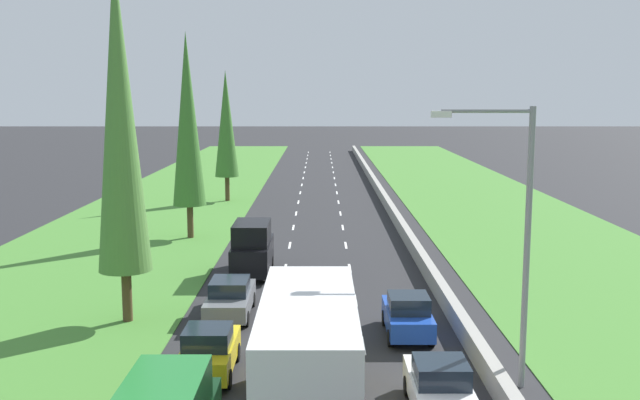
# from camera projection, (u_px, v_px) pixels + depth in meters

# --- Properties ---
(ground_plane) EXTENTS (300.00, 300.00, 0.00)m
(ground_plane) POSITION_uv_depth(u_px,v_px,m) (321.00, 208.00, 59.58)
(ground_plane) COLOR #28282B
(ground_plane) RESTS_ON ground
(grass_verge_left) EXTENTS (14.00, 140.00, 0.04)m
(grass_verge_left) POSITION_uv_depth(u_px,v_px,m) (169.00, 207.00, 59.62)
(grass_verge_left) COLOR #478433
(grass_verge_left) RESTS_ON ground
(grass_verge_right) EXTENTS (14.00, 140.00, 0.04)m
(grass_verge_right) POSITION_uv_depth(u_px,v_px,m) (493.00, 207.00, 59.53)
(grass_verge_right) COLOR #478433
(grass_verge_right) RESTS_ON ground
(median_barrier) EXTENTS (0.44, 120.00, 0.85)m
(median_barrier) POSITION_uv_depth(u_px,v_px,m) (389.00, 203.00, 59.50)
(median_barrier) COLOR #9E9B93
(median_barrier) RESTS_ON ground
(lane_markings) EXTENTS (3.64, 116.00, 0.01)m
(lane_markings) POSITION_uv_depth(u_px,v_px,m) (321.00, 208.00, 59.58)
(lane_markings) COLOR white
(lane_markings) RESTS_ON ground
(yellow_hatchback_left_lane) EXTENTS (1.74, 3.90, 1.72)m
(yellow_hatchback_left_lane) POSITION_uv_depth(u_px,v_px,m) (211.00, 351.00, 24.03)
(yellow_hatchback_left_lane) COLOR yellow
(yellow_hatchback_left_lane) RESTS_ON ground
(white_box_truck_centre_lane) EXTENTS (2.46, 9.40, 4.18)m
(white_box_truck_centre_lane) POSITION_uv_depth(u_px,v_px,m) (311.00, 362.00, 19.40)
(white_box_truck_centre_lane) COLOR black
(white_box_truck_centre_lane) RESTS_ON ground
(grey_sedan_left_lane) EXTENTS (1.82, 4.50, 1.64)m
(grey_sedan_left_lane) POSITION_uv_depth(u_px,v_px,m) (233.00, 298.00, 30.40)
(grey_sedan_left_lane) COLOR slate
(grey_sedan_left_lane) RESTS_ON ground
(black_van_left_lane) EXTENTS (1.96, 4.90, 2.82)m
(black_van_left_lane) POSITION_uv_depth(u_px,v_px,m) (255.00, 248.00, 37.30)
(black_van_left_lane) COLOR black
(black_van_left_lane) RESTS_ON ground
(white_hatchback_right_lane) EXTENTS (1.74, 3.90, 1.72)m
(white_hatchback_right_lane) POSITION_uv_depth(u_px,v_px,m) (442.00, 387.00, 21.06)
(white_hatchback_right_lane) COLOR white
(white_hatchback_right_lane) RESTS_ON ground
(blue_hatchback_right_lane) EXTENTS (1.74, 3.90, 1.72)m
(blue_hatchback_right_lane) POSITION_uv_depth(u_px,v_px,m) (410.00, 315.00, 27.88)
(blue_hatchback_right_lane) COLOR #1E47B7
(blue_hatchback_right_lane) RESTS_ON ground
(poplar_tree_second) EXTENTS (2.17, 2.17, 14.86)m
(poplar_tree_second) POSITION_uv_depth(u_px,v_px,m) (122.00, 116.00, 28.58)
(poplar_tree_second) COLOR #4C3823
(poplar_tree_second) RESTS_ON ground
(poplar_tree_third) EXTENTS (2.13, 2.13, 13.31)m
(poplar_tree_third) POSITION_uv_depth(u_px,v_px,m) (190.00, 120.00, 45.93)
(poplar_tree_third) COLOR #4C3823
(poplar_tree_third) RESTS_ON ground
(poplar_tree_fourth) EXTENTS (2.09, 2.09, 11.42)m
(poplar_tree_fourth) POSITION_uv_depth(u_px,v_px,m) (228.00, 124.00, 62.21)
(poplar_tree_fourth) COLOR #4C3823
(poplar_tree_fourth) RESTS_ON ground
(street_light_mast) EXTENTS (3.20, 0.28, 9.00)m
(street_light_mast) POSITION_uv_depth(u_px,v_px,m) (519.00, 228.00, 22.39)
(street_light_mast) COLOR gray
(street_light_mast) RESTS_ON ground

